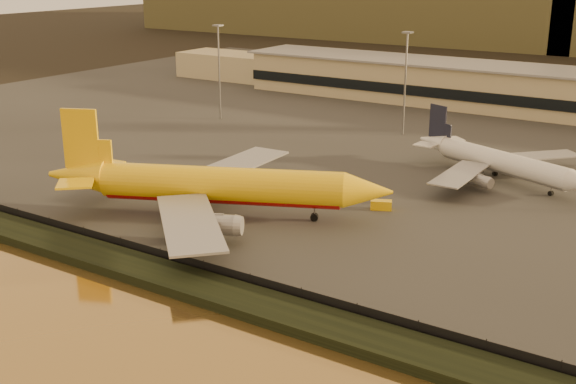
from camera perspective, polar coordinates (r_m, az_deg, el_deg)
name	(u,v)px	position (r m, az deg, el deg)	size (l,w,h in m)	color
ground	(247,245)	(112.48, -3.24, -4.18)	(900.00, 900.00, 0.00)	black
embankment	(174,279)	(100.16, -9.02, -6.84)	(320.00, 7.00, 1.40)	black
tarmac	(462,129)	(193.88, 13.57, 4.89)	(320.00, 220.00, 0.20)	#2D2D2D
perimeter_fence	(193,265)	(102.63, -7.55, -5.77)	(300.00, 0.05, 2.20)	black
terminal_building	(453,84)	(225.78, 12.88, 8.34)	(202.00, 25.00, 12.60)	tan
apron_light_masts	(501,85)	(167.72, 16.46, 8.11)	(152.20, 12.20, 25.40)	slate
dhl_cargo_jet	(216,186)	(123.06, -5.72, 0.48)	(56.95, 53.95, 17.93)	yellow
white_narrowbody_jet	(500,162)	(148.97, 16.38, 2.28)	(41.59, 39.27, 12.44)	silver
gse_vehicle_yellow	(381,205)	(127.94, 7.37, -1.02)	(3.68, 1.66, 1.66)	yellow
gse_vehicle_white	(235,172)	(146.88, -4.18, 1.60)	(3.83, 1.72, 1.72)	silver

